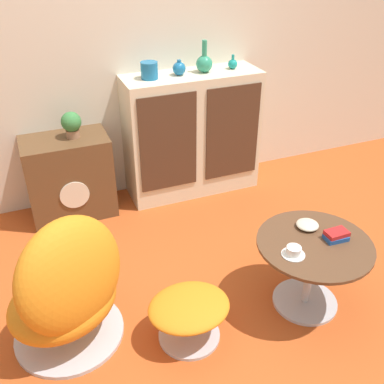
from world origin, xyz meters
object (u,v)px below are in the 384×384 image
Objects in this scene: ottoman at (189,311)px; teacup at (294,252)px; coffee_table at (312,262)px; vase_rightmost at (233,64)px; vase_inner_left at (179,68)px; potted_plant at (71,124)px; vase_leftmost at (149,70)px; egg_chair at (67,290)px; vase_inner_right at (204,63)px; book_stack at (336,235)px; bowl at (307,225)px; sideboard at (192,134)px; tv_console at (70,177)px.

teacup is at bearing -6.76° from ottoman.
coffee_table is 5.94× the size of vase_rightmost.
vase_inner_left reaches higher than vase_rightmost.
teacup is (0.87, -1.54, -0.26)m from potted_plant.
egg_chair is at bearing -124.26° from vase_leftmost.
vase_rightmost is at bearing 0.00° from vase_inner_right.
egg_chair is 4.25× the size of potted_plant.
coffee_table is 0.21m from book_stack.
egg_chair is 1.36m from bowl.
coffee_table is 3.37× the size of potted_plant.
bowl is (0.07, -1.37, -0.58)m from vase_inner_right.
potted_plant reaches higher than bowl.
vase_leftmost is (0.86, 1.27, 0.69)m from egg_chair.
sideboard is 1.37m from bowl.
book_stack is at bearing -7.04° from coffee_table.
egg_chair is (-0.20, -1.26, 0.04)m from tv_console.
vase_leftmost is at bearing 55.74° from egg_chair.
tv_console is 5.82× the size of vase_rightmost.
vase_inner_right is 1.87× the size of teacup.
vase_leftmost reaches higher than sideboard.
tv_console reaches higher than bowl.
vase_inner_right is at bearing 0.00° from vase_inner_left.
teacup reaches higher than ottoman.
bowl is (-0.08, 0.15, -0.01)m from book_stack.
vase_inner_right is 1.82× the size of bowl.
book_stack is at bearing -61.56° from bowl.
teacup and book_stack have the same top height.
coffee_table is 0.21m from bowl.
vase_leftmost reaches higher than potted_plant.
vase_inner_right is at bearing 180.00° from vase_rightmost.
egg_chair is at bearing 159.70° from ottoman.
vase_leftmost is at bearing -180.00° from vase_inner_right.
tv_console is 0.99m from vase_leftmost.
sideboard reaches higher than bowl.
coffee_table is at bearing -81.54° from vase_inner_left.
vase_inner_left reaches higher than bowl.
ottoman is at bearing -20.30° from egg_chair.
vase_leftmost is at bearing 109.79° from bowl.
ottoman is 0.91m from book_stack.
vase_leftmost reaches higher than tv_console.
coffee_table is 1.87m from potted_plant.
vase_rightmost is at bearing 76.14° from teacup.
tv_console is 1.53m from ottoman.
bowl is at bearing -79.03° from vase_inner_left.
teacup is at bearing -139.16° from bowl.
coffee_table is 0.24m from teacup.
vase_rightmost reaches higher than teacup.
sideboard is 0.63m from vase_rightmost.
egg_chair is 1.26× the size of coffee_table.
ottoman is 1.60m from potted_plant.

